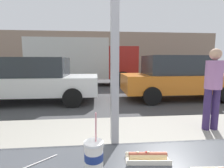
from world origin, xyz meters
The scene contains 11 objects.
ground_plane centered at (0.00, 8.00, 0.00)m, with size 60.00×60.00×0.00m, color #424244.
sidewalk_strip centered at (0.00, 1.60, 0.06)m, with size 16.00×2.80×0.13m, color #9E998E.
window_wall centered at (0.00, 0.08, 1.82)m, with size 2.65×0.20×2.90m.
building_facade_far centered at (0.00, 19.01, 2.37)m, with size 28.00×1.20×4.74m, color gray.
soda_cup_right centered at (-0.14, -0.23, 1.05)m, with size 0.10×0.10×0.31m.
hotdog_tray_near centered at (0.16, -0.17, 0.99)m, with size 0.25×0.11×0.05m.
loose_straw centered at (-0.43, -0.13, 0.97)m, with size 0.01×0.01×0.19m, color white.
parked_car_white centered at (-2.26, 5.40, 0.84)m, with size 4.29×2.02×1.64m.
parked_car_orange centered at (3.10, 5.40, 0.87)m, with size 4.49×1.93×1.72m.
box_truck centered at (-0.98, 9.81, 1.55)m, with size 6.44×2.44×2.81m.
pedestrian centered at (2.19, 2.10, 1.06)m, with size 0.32×0.32×1.63m.
Camera 1 is at (-0.12, -1.04, 1.52)m, focal length 27.29 mm.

